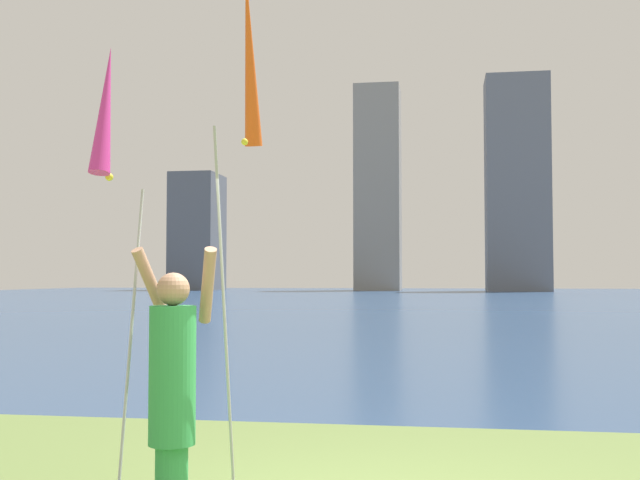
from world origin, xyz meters
TOP-DOWN VIEW (x-y plane):
  - ground at (0.00, 50.95)m, footprint 120.00×138.00m
  - person at (-1.57, 0.06)m, footprint 0.73×0.54m
  - kite_flag_left at (-1.96, -0.35)m, footprint 0.16×0.93m
  - kite_flag_right at (-1.18, 0.89)m, footprint 0.16×1.33m
  - skyline_tower_0 at (-33.02, 97.77)m, footprint 6.07×7.72m
  - skyline_tower_1 at (-8.26, 98.50)m, footprint 5.97×6.05m
  - skyline_tower_2 at (9.54, 95.40)m, footprint 7.75×6.65m

SIDE VIEW (x-z plane):
  - ground at x=0.00m, z-range -0.12..0.00m
  - person at x=-1.57m, z-range -0.02..1.97m
  - kite_flag_left at x=-1.96m, z-range 1.16..4.65m
  - kite_flag_right at x=-1.18m, z-range 1.38..5.86m
  - skyline_tower_0 at x=-33.02m, z-range 0.00..15.89m
  - skyline_tower_2 at x=9.54m, z-range 0.00..26.98m
  - skyline_tower_1 at x=-8.26m, z-range 0.00..27.19m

